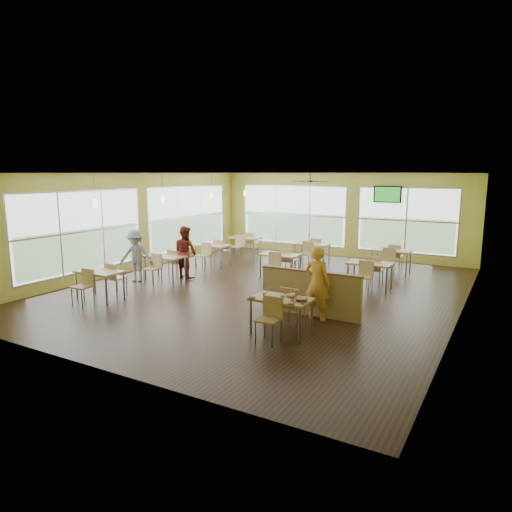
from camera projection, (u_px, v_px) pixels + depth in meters
name	position (u px, v px, depth m)	size (l,w,h in m)	color
room	(266.00, 233.00, 12.47)	(12.00, 12.04, 3.20)	black
window_bays	(242.00, 222.00, 16.41)	(9.24, 10.24, 2.38)	white
main_table	(281.00, 304.00, 9.10)	(1.22, 1.52, 0.87)	tan
half_wall_divider	(310.00, 293.00, 10.36)	(2.40, 0.14, 1.04)	tan
dining_tables	(262.00, 255.00, 14.61)	(6.92, 8.72, 0.87)	tan
pendant_lights	(188.00, 197.00, 14.46)	(0.11, 7.31, 0.86)	#2D2119
ceiling_fan	(310.00, 181.00, 14.79)	(1.25, 1.25, 0.29)	#2D2119
tv_backwall	(388.00, 194.00, 16.47)	(1.00, 0.07, 0.60)	black
man_plaid	(317.00, 283.00, 9.98)	(0.61, 0.40, 1.67)	orange
patron_maroon	(185.00, 252.00, 14.02)	(0.79, 0.61, 1.62)	maroon
patron_grey	(136.00, 256.00, 13.60)	(1.00, 0.58, 1.55)	slate
cup_blue	(265.00, 294.00, 9.08)	(0.10, 0.10, 0.36)	white
cup_yellow	(268.00, 297.00, 8.94)	(0.08, 0.08, 0.30)	white
cup_red_near	(282.00, 296.00, 8.94)	(0.09, 0.09, 0.31)	white
cup_red_far	(292.00, 297.00, 8.89)	(0.10, 0.10, 0.37)	white
food_basket	(301.00, 299.00, 8.86)	(0.25, 0.25, 0.06)	black
ketchup_cup	(303.00, 303.00, 8.65)	(0.06, 0.06, 0.02)	#A42606
wrapper_left	(252.00, 297.00, 9.07)	(0.16, 0.15, 0.04)	tan
wrapper_mid	(291.00, 295.00, 9.17)	(0.22, 0.20, 0.05)	tan
wrapper_right	(291.00, 303.00, 8.65)	(0.15, 0.14, 0.04)	tan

